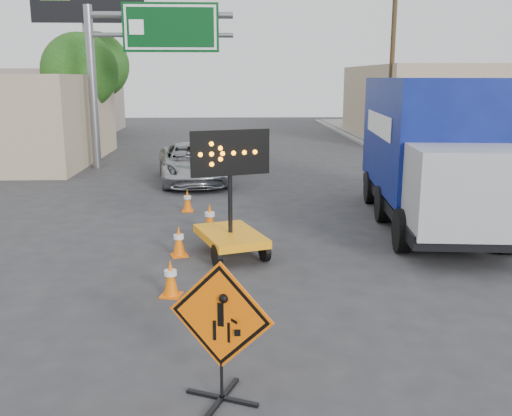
{
  "coord_description": "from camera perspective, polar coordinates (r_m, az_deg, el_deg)",
  "views": [
    {
      "loc": [
        -0.65,
        -7.02,
        3.88
      ],
      "look_at": [
        -0.19,
        3.24,
        1.52
      ],
      "focal_mm": 40.0,
      "sensor_mm": 36.0,
      "label": 1
    }
  ],
  "objects": [
    {
      "name": "ground",
      "position": [
        8.05,
        2.48,
        -15.87
      ],
      "size": [
        100.0,
        100.0,
        0.0
      ],
      "primitive_type": "plane",
      "color": "#2D2D30",
      "rests_on": "ground"
    },
    {
      "name": "curb_right",
      "position": [
        23.69,
        16.87,
        3.11
      ],
      "size": [
        0.4,
        60.0,
        0.12
      ],
      "primitive_type": "cube",
      "color": "gray",
      "rests_on": "ground"
    },
    {
      "name": "sidewalk_right",
      "position": [
        24.54,
        21.95,
        3.09
      ],
      "size": [
        4.0,
        60.0,
        0.15
      ],
      "primitive_type": "cube",
      "color": "gray",
      "rests_on": "ground"
    },
    {
      "name": "storefront_left_far",
      "position": [
        43.49,
        -22.14,
        9.8
      ],
      "size": [
        12.0,
        10.0,
        4.4
      ],
      "primitive_type": "cube",
      "color": "gray",
      "rests_on": "ground"
    },
    {
      "name": "building_right_far",
      "position": [
        39.49,
        17.97,
        10.04
      ],
      "size": [
        10.0,
        14.0,
        4.6
      ],
      "primitive_type": "cube",
      "color": "tan",
      "rests_on": "ground"
    },
    {
      "name": "highway_gantry",
      "position": [
        25.29,
        -11.56,
        15.4
      ],
      "size": [
        6.18,
        0.38,
        6.9
      ],
      "color": "slate",
      "rests_on": "ground"
    },
    {
      "name": "billboard",
      "position": [
        33.96,
        -16.49,
        18.32
      ],
      "size": [
        6.1,
        0.54,
        9.85
      ],
      "color": "slate",
      "rests_on": "ground"
    },
    {
      "name": "utility_pole_far",
      "position": [
        32.21,
        13.44,
        14.04
      ],
      "size": [
        1.8,
        0.26,
        9.0
      ],
      "color": "#43311C",
      "rests_on": "ground"
    },
    {
      "name": "tree_left_near",
      "position": [
        29.94,
        -17.2,
        12.93
      ],
      "size": [
        3.71,
        3.71,
        6.03
      ],
      "color": "#43311C",
      "rests_on": "ground"
    },
    {
      "name": "tree_left_far",
      "position": [
        37.96,
        -15.69,
        13.57
      ],
      "size": [
        4.1,
        4.1,
        6.66
      ],
      "color": "#43311C",
      "rests_on": "ground"
    },
    {
      "name": "construction_sign",
      "position": [
        6.98,
        -3.53,
        -11.96
      ],
      "size": [
        1.25,
        0.9,
        1.79
      ],
      "rotation": [
        0.0,
        0.0,
        -0.4
      ],
      "color": "black",
      "rests_on": "ground"
    },
    {
      "name": "arrow_board",
      "position": [
        12.62,
        -2.58,
        -1.98
      ],
      "size": [
        1.75,
        2.23,
        2.79
      ],
      "rotation": [
        0.0,
        0.0,
        0.33
      ],
      "color": "#FE9B0E",
      "rests_on": "ground"
    },
    {
      "name": "pickup_truck",
      "position": [
        21.61,
        -6.32,
        4.5
      ],
      "size": [
        3.12,
        5.54,
        1.46
      ],
      "primitive_type": "imported",
      "rotation": [
        0.0,
        0.0,
        0.14
      ],
      "color": "#A5A8AC",
      "rests_on": "ground"
    },
    {
      "name": "box_truck",
      "position": [
        15.93,
        16.81,
        4.73
      ],
      "size": [
        3.23,
        8.34,
        3.86
      ],
      "rotation": [
        0.0,
        0.0,
        -0.1
      ],
      "color": "black",
      "rests_on": "ground"
    },
    {
      "name": "cone_a",
      "position": [
        10.47,
        -8.53,
        -6.91
      ],
      "size": [
        0.42,
        0.42,
        0.7
      ],
      "rotation": [
        0.0,
        0.0,
        -0.22
      ],
      "color": "#FF6605",
      "rests_on": "ground"
    },
    {
      "name": "cone_b",
      "position": [
        12.73,
        -7.73,
        -3.27
      ],
      "size": [
        0.43,
        0.43,
        0.7
      ],
      "rotation": [
        0.0,
        0.0,
        0.27
      ],
      "color": "#FF6605",
      "rests_on": "ground"
    },
    {
      "name": "cone_c",
      "position": [
        14.53,
        -4.64,
        -1.01
      ],
      "size": [
        0.39,
        0.39,
        0.77
      ],
      "rotation": [
        0.0,
        0.0,
        0.01
      ],
      "color": "#FF6605",
      "rests_on": "ground"
    },
    {
      "name": "cone_d",
      "position": [
        16.95,
        -6.87,
        0.77
      ],
      "size": [
        0.34,
        0.34,
        0.66
      ],
      "rotation": [
        0.0,
        0.0,
        0.0
      ],
      "color": "#FF6605",
      "rests_on": "ground"
    }
  ]
}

